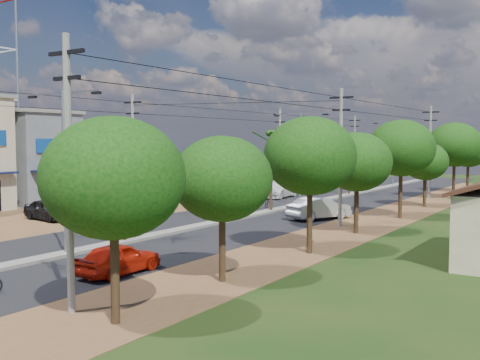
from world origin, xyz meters
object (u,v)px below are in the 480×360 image
(car_white_far, at_px, (279,190))
(car_parked_dark, at_px, (48,210))
(car_silver_mid, at_px, (319,209))
(car_red_near, at_px, (119,259))

(car_white_far, height_order, car_parked_dark, car_white_far)
(car_silver_mid, relative_size, car_parked_dark, 1.12)
(car_red_near, distance_m, car_white_far, 33.17)
(car_white_far, bearing_deg, car_silver_mid, -55.03)
(car_red_near, relative_size, car_parked_dark, 0.91)
(car_red_near, height_order, car_white_far, car_white_far)
(car_red_near, height_order, car_parked_dark, car_parked_dark)
(car_silver_mid, bearing_deg, car_parked_dark, 58.25)
(car_parked_dark, bearing_deg, car_red_near, -111.79)
(car_red_near, distance_m, car_silver_mid, 19.58)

